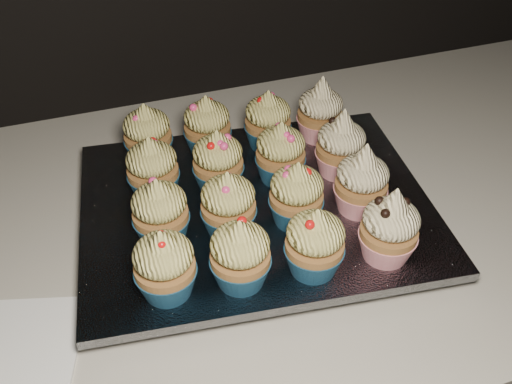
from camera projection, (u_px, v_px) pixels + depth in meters
worktop at (145, 242)px, 0.71m from camera, size 2.44×0.64×0.04m
napkin at (8, 354)px, 0.56m from camera, size 0.17×0.17×0.00m
baking_tray at (256, 216)px, 0.71m from camera, size 0.42×0.34×0.02m
foil_lining at (256, 206)px, 0.69m from camera, size 0.45×0.37×0.01m
cupcake_0 at (165, 265)px, 0.56m from camera, size 0.06×0.06×0.08m
cupcake_1 at (240, 255)px, 0.57m from camera, size 0.06×0.06×0.08m
cupcake_2 at (315, 243)px, 0.58m from camera, size 0.06×0.06×0.08m
cupcake_3 at (390, 228)px, 0.60m from camera, size 0.06×0.06×0.10m
cupcake_4 at (160, 212)px, 0.62m from camera, size 0.06×0.06×0.08m
cupcake_5 at (228, 205)px, 0.63m from camera, size 0.06×0.06×0.08m
cupcake_6 at (296, 195)px, 0.64m from camera, size 0.06×0.06×0.08m
cupcake_7 at (362, 182)px, 0.66m from camera, size 0.06×0.06×0.10m
cupcake_8 at (153, 169)px, 0.68m from camera, size 0.06×0.06×0.08m
cupcake_9 at (218, 162)px, 0.69m from camera, size 0.06×0.06×0.08m
cupcake_10 at (281, 154)px, 0.70m from camera, size 0.06×0.06×0.08m
cupcake_11 at (341, 146)px, 0.71m from camera, size 0.06×0.06×0.10m
cupcake_12 at (148, 135)px, 0.73m from camera, size 0.06×0.06×0.08m
cupcake_13 at (207, 126)px, 0.75m from camera, size 0.06×0.06×0.08m
cupcake_14 at (268, 121)px, 0.76m from camera, size 0.06×0.06×0.08m
cupcake_15 at (320, 112)px, 0.77m from camera, size 0.06×0.06×0.10m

